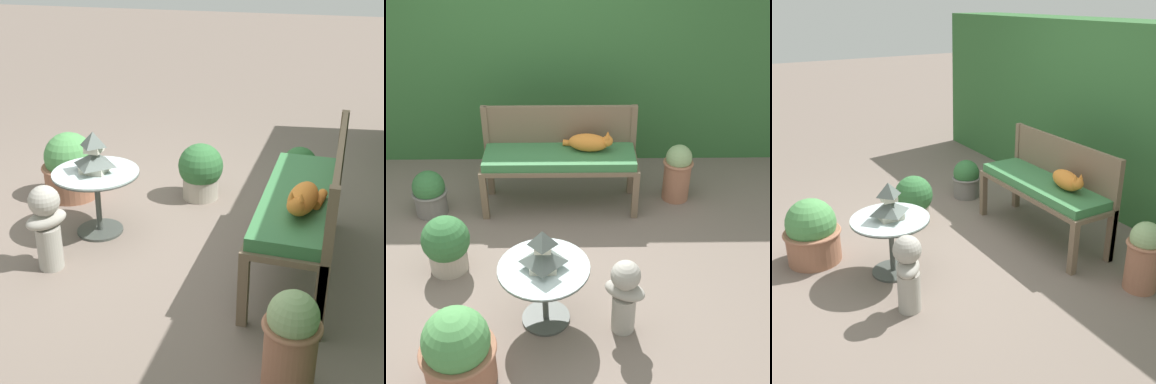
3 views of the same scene
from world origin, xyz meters
TOP-DOWN VIEW (x-y plane):
  - ground at (0.00, 0.00)m, footprint 30.00×30.00m
  - foliage_hedge_back at (0.00, 2.29)m, footprint 6.40×0.79m
  - garden_bench at (0.22, 0.99)m, footprint 1.46×0.49m
  - bench_backrest at (0.22, 1.21)m, footprint 1.46×0.06m
  - cat at (0.49, 1.03)m, footprint 0.47×0.24m
  - patio_table at (0.13, -0.53)m, footprint 0.65×0.65m
  - pagoda_birdhouse at (0.13, -0.53)m, footprint 0.25×0.25m
  - garden_bust at (0.69, -0.63)m, footprint 0.34×0.28m
  - potted_plant_bench_left at (-0.41, -1.05)m, footprint 0.50×0.50m
  - potted_plant_path_edge at (-0.69, 0.05)m, footprint 0.39×0.39m
  - potted_plant_patio_mid at (-1.01, 0.87)m, footprint 0.33×0.33m
  - potted_plant_table_near at (1.36, 1.10)m, footprint 0.30×0.30m

SIDE VIEW (x-z plane):
  - ground at x=0.00m, z-range 0.00..0.00m
  - potted_plant_patio_mid at x=-1.01m, z-range 0.00..0.44m
  - potted_plant_path_edge at x=-0.69m, z-range 0.00..0.50m
  - potted_plant_bench_left at x=-0.41m, z-range -0.02..0.56m
  - potted_plant_table_near at x=1.36m, z-range 0.01..0.59m
  - garden_bust at x=0.69m, z-range 0.04..0.65m
  - patio_table at x=0.13m, z-range 0.15..0.65m
  - garden_bench at x=0.22m, z-range 0.21..0.78m
  - pagoda_birdhouse at x=0.13m, z-range 0.48..0.79m
  - cat at x=0.49m, z-range 0.56..0.76m
  - bench_backrest at x=0.22m, z-range 0.22..1.17m
  - foliage_hedge_back at x=0.00m, z-range 0.00..1.97m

